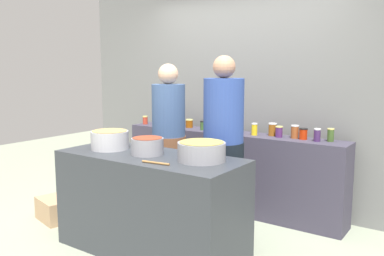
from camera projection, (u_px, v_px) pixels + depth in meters
ground at (171, 240)px, 3.93m from camera, size 12.00×12.00×0.00m
storefront_wall at (244, 80)px, 4.89m from camera, size 4.80×0.12×3.00m
display_shelf at (229, 171)px, 4.76m from camera, size 2.70×0.36×0.91m
prep_table at (150, 204)px, 3.63m from camera, size 1.70×0.70×0.89m
preserve_jar_0 at (145, 120)px, 5.36m from camera, size 0.07×0.07×0.11m
preserve_jar_1 at (161, 121)px, 5.29m from camera, size 0.09×0.09×0.11m
preserve_jar_2 at (169, 120)px, 5.23m from camera, size 0.08×0.08×0.14m
preserve_jar_3 at (182, 121)px, 5.13m from camera, size 0.07×0.07×0.14m
preserve_jar_4 at (189, 123)px, 5.05m from camera, size 0.09×0.09×0.10m
preserve_jar_5 at (203, 125)px, 4.85m from camera, size 0.08×0.08×0.11m
preserve_jar_6 at (218, 126)px, 4.79m from camera, size 0.07×0.07×0.12m
preserve_jar_7 at (239, 128)px, 4.57m from camera, size 0.09×0.09×0.14m
preserve_jar_8 at (254, 129)px, 4.48m from camera, size 0.07×0.07×0.13m
preserve_jar_9 at (273, 129)px, 4.44m from camera, size 0.09×0.09×0.14m
preserve_jar_10 at (279, 132)px, 4.35m from camera, size 0.08×0.08×0.12m
preserve_jar_11 at (295, 132)px, 4.28m from camera, size 0.08×0.08×0.14m
preserve_jar_12 at (303, 134)px, 4.22m from camera, size 0.09×0.09×0.12m
preserve_jar_13 at (317, 135)px, 4.10m from camera, size 0.07×0.07×0.13m
preserve_jar_14 at (331, 135)px, 4.09m from camera, size 0.07×0.07×0.13m
cooking_pot_left at (110, 140)px, 3.82m from camera, size 0.35×0.35×0.17m
cooking_pot_center at (148, 146)px, 3.58m from camera, size 0.28×0.28×0.15m
cooking_pot_right at (202, 151)px, 3.34m from camera, size 0.40×0.40×0.16m
wooden_spoon at (156, 163)px, 3.23m from camera, size 0.25×0.05×0.02m
cook_with_tongs at (169, 149)px, 4.45m from camera, size 0.37×0.37×1.69m
cook_in_cap at (223, 160)px, 3.82m from camera, size 0.39×0.39×1.76m
bread_crate at (58, 209)px, 4.46m from camera, size 0.50×0.45×0.24m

